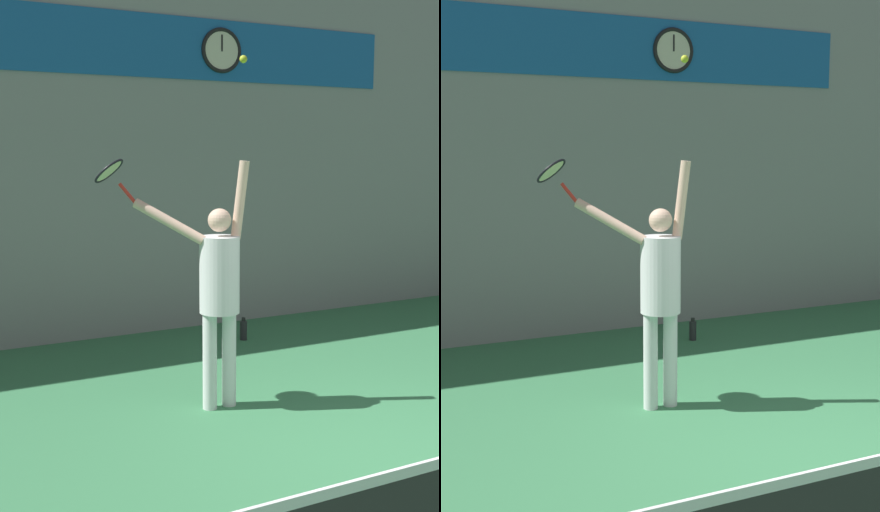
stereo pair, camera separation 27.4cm
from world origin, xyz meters
The scene contains 8 objects.
ground_plane centered at (0.00, 0.00, 0.00)m, with size 18.00×18.00×0.00m, color #387A4C.
back_wall centered at (0.00, 4.81, 2.50)m, with size 18.00×0.10×5.00m.
sponsor_banner centered at (0.00, 4.75, 3.62)m, with size 6.50×0.02×0.77m.
scoreboard_clock centered at (0.73, 4.73, 3.62)m, with size 0.58×0.05×0.58m.
tennis_player centered at (-0.80, 1.90, 1.14)m, with size 0.97×0.62×2.25m.
tennis_racket centered at (-1.61, 2.44, 2.13)m, with size 0.40×0.41×0.40m.
tennis_ball centered at (-0.58, 1.85, 3.11)m, with size 0.07×0.07×0.07m.
water_bottle centered at (0.57, 3.84, 0.13)m, with size 0.09×0.09×0.28m.
Camera 1 is at (-3.72, -3.66, 2.32)m, focal length 50.00 mm.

